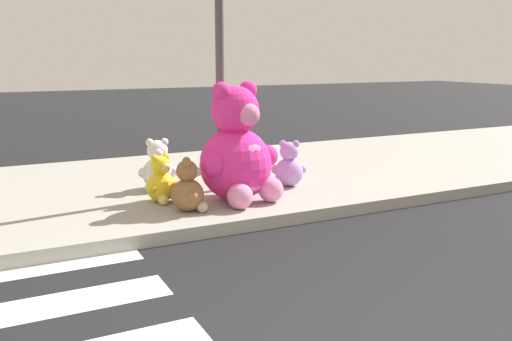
# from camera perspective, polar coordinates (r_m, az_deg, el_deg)

# --- Properties ---
(sidewalk) EXTENTS (28.00, 4.40, 0.15)m
(sidewalk) POSITION_cam_1_polar(r_m,az_deg,el_deg) (7.88, -12.59, -2.00)
(sidewalk) COLOR #9E9B93
(sidewalk) RESTS_ON ground_plane
(sign_pole) EXTENTS (0.56, 0.11, 3.20)m
(sign_pole) POSITION_cam_1_polar(r_m,az_deg,el_deg) (7.21, -3.75, 11.24)
(sign_pole) COLOR #4C4C51
(sign_pole) RESTS_ON sidewalk
(plush_pink_large) EXTENTS (1.10, 1.03, 1.46)m
(plush_pink_large) POSITION_cam_1_polar(r_m,az_deg,el_deg) (6.76, -1.89, 1.73)
(plush_pink_large) COLOR #F22D93
(plush_pink_large) RESTS_ON sidewalk
(plush_yellow) EXTENTS (0.43, 0.42, 0.59)m
(plush_yellow) POSITION_cam_1_polar(r_m,az_deg,el_deg) (6.85, -9.66, -1.27)
(plush_yellow) COLOR yellow
(plush_yellow) RESTS_ON sidewalk
(plush_lavender) EXTENTS (0.45, 0.46, 0.64)m
(plush_lavender) POSITION_cam_1_polar(r_m,az_deg,el_deg) (7.60, 3.41, 0.31)
(plush_lavender) COLOR #B28CD8
(plush_lavender) RESTS_ON sidewalk
(plush_red) EXTENTS (0.39, 0.40, 0.56)m
(plush_red) POSITION_cam_1_polar(r_m,az_deg,el_deg) (8.25, -1.02, 1.01)
(plush_red) COLOR red
(plush_red) RESTS_ON sidewalk
(plush_white) EXTENTS (0.52, 0.48, 0.69)m
(plush_white) POSITION_cam_1_polar(r_m,az_deg,el_deg) (7.49, -10.05, 0.14)
(plush_white) COLOR white
(plush_white) RESTS_ON sidewalk
(plush_brown) EXTENTS (0.44, 0.46, 0.62)m
(plush_brown) POSITION_cam_1_polar(r_m,az_deg,el_deg) (6.40, -6.91, -2.01)
(plush_brown) COLOR olive
(plush_brown) RESTS_ON sidewalk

